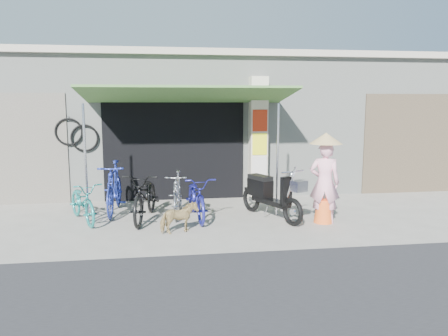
{
  "coord_description": "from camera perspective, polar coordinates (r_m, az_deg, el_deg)",
  "views": [
    {
      "loc": [
        -1.49,
        -8.08,
        2.38
      ],
      "look_at": [
        -0.2,
        1.0,
        1.0
      ],
      "focal_mm": 35.0,
      "sensor_mm": 36.0,
      "label": 1
    }
  ],
  "objects": [
    {
      "name": "neighbour_right",
      "position": [
        12.54,
        23.16,
        2.92
      ],
      "size": [
        2.6,
        0.06,
        2.6
      ],
      "primitive_type": "cube",
      "color": "brown",
      "rests_on": "ground"
    },
    {
      "name": "nun",
      "position": [
        8.84,
        13.01,
        -1.39
      ],
      "size": [
        0.68,
        0.64,
        1.8
      ],
      "rotation": [
        0.0,
        0.0,
        2.81
      ],
      "color": "#F8A7BD",
      "rests_on": "ground"
    },
    {
      "name": "neighbour_left",
      "position": [
        11.28,
        -26.2,
        2.18
      ],
      "size": [
        2.6,
        0.06,
        2.6
      ],
      "primitive_type": "cube",
      "color": "#6B665B",
      "rests_on": "ground"
    },
    {
      "name": "bike_navy",
      "position": [
        9.01,
        -3.58,
        -3.8
      ],
      "size": [
        0.76,
        1.78,
        0.91
      ],
      "primitive_type": "imported",
      "rotation": [
        0.0,
        0.0,
        0.09
      ],
      "color": "navy",
      "rests_on": "ground"
    },
    {
      "name": "bike_teal",
      "position": [
        9.22,
        -17.96,
        -4.19
      ],
      "size": [
        1.16,
        1.66,
        0.83
      ],
      "primitive_type": "imported",
      "rotation": [
        0.0,
        0.0,
        0.43
      ],
      "color": "#1B7D79",
      "rests_on": "ground"
    },
    {
      "name": "moped",
      "position": [
        9.09,
        5.95,
        -3.47
      ],
      "size": [
        0.97,
        1.8,
        1.08
      ],
      "rotation": [
        0.0,
        0.0,
        0.43
      ],
      "color": "black",
      "rests_on": "ground"
    },
    {
      "name": "ground",
      "position": [
        8.55,
        2.29,
        -7.6
      ],
      "size": [
        80.0,
        80.0,
        0.0
      ],
      "primitive_type": "plane",
      "color": "gray",
      "rests_on": "ground"
    },
    {
      "name": "street_dog",
      "position": [
        8.08,
        -5.91,
        -6.5
      ],
      "size": [
        0.75,
        0.52,
        0.57
      ],
      "primitive_type": "imported",
      "rotation": [
        0.0,
        0.0,
        1.92
      ],
      "color": "#997451",
      "rests_on": "ground"
    },
    {
      "name": "bicycle_shop",
      "position": [
        13.27,
        -1.67,
        6.19
      ],
      "size": [
        12.3,
        5.3,
        3.66
      ],
      "color": "#AAAFA6",
      "rests_on": "ground"
    },
    {
      "name": "bike_silver",
      "position": [
        9.29,
        -6.12,
        -3.35
      ],
      "size": [
        0.62,
        1.61,
        0.94
      ],
      "primitive_type": "imported",
      "rotation": [
        0.0,
        0.0,
        -0.11
      ],
      "color": "#9FA0A3",
      "rests_on": "ground"
    },
    {
      "name": "bike_blue",
      "position": [
        9.68,
        -14.15,
        -2.53
      ],
      "size": [
        0.62,
        1.89,
        1.12
      ],
      "primitive_type": "imported",
      "rotation": [
        0.0,
        0.0,
        -0.05
      ],
      "color": "navy",
      "rests_on": "ground"
    },
    {
      "name": "bike_black",
      "position": [
        9.02,
        -10.18,
        -3.6
      ],
      "size": [
        0.98,
        1.99,
        1.0
      ],
      "primitive_type": "imported",
      "rotation": [
        0.0,
        0.0,
        -0.17
      ],
      "color": "black",
      "rests_on": "ground"
    },
    {
      "name": "awning",
      "position": [
        9.72,
        -4.69,
        9.32
      ],
      "size": [
        4.6,
        1.88,
        2.72
      ],
      "color": "#406D31",
      "rests_on": "ground"
    },
    {
      "name": "shop_pillar",
      "position": [
        10.82,
        4.44,
        3.86
      ],
      "size": [
        0.42,
        0.44,
        3.0
      ],
      "color": "beige",
      "rests_on": "ground"
    }
  ]
}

